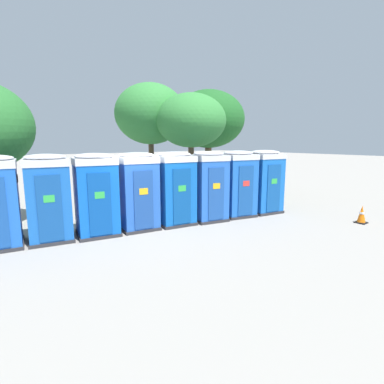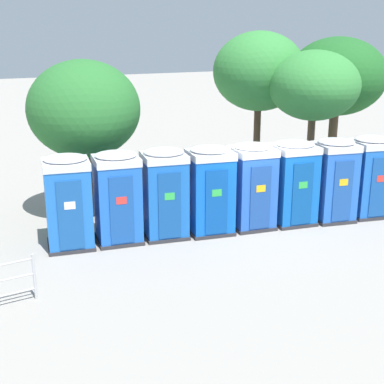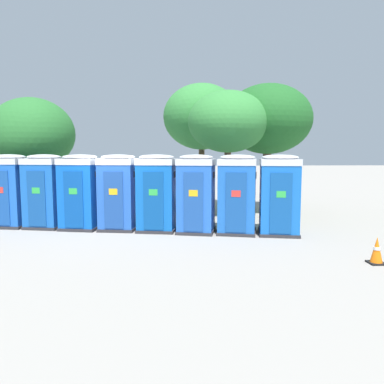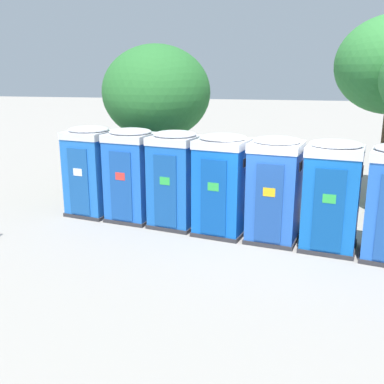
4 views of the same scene
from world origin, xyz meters
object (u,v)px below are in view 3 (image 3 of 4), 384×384
Objects in this scene: portapotty_7 at (237,194)px; street_tree_1 at (268,120)px; portapotty_2 at (45,191)px; portapotty_4 at (119,192)px; portapotty_1 at (10,190)px; portapotty_6 at (196,193)px; street_tree_3 at (228,122)px; street_tree_0 at (33,134)px; street_tree_2 at (202,117)px; traffic_cone at (377,251)px; portapotty_8 at (279,194)px; portapotty_3 at (81,191)px; portapotty_5 at (157,192)px.

street_tree_1 is (1.97, 3.98, 2.69)m from portapotty_7.
street_tree_1 is at bearing 17.68° from portapotty_2.
portapotty_4 and portapotty_7 have the same top height.
portapotty_1 is 6.61m from portapotty_6.
portapotty_6 is 4.10m from street_tree_3.
street_tree_0 is 0.89× the size of street_tree_1.
street_tree_3 reaches higher than portapotty_1.
street_tree_2 is at bearing 27.70° from portapotty_1.
street_tree_3 reaches higher than portapotty_6.
portapotty_1 is 1.00× the size of portapotty_4.
portapotty_7 is at bearing -11.13° from portapotty_1.
portapotty_8 is at bearing 113.28° from traffic_cone.
portapotty_3 is 0.50× the size of street_tree_3.
portapotty_7 is at bearing -11.49° from portapotty_5.
portapotty_7 is at bearing -10.75° from portapotty_3.
portapotty_7 is 6.02m from street_tree_2.
portapotty_3 is 6.26m from street_tree_3.
portapotty_4 reaches higher than traffic_cone.
street_tree_1 is (9.81, -0.11, 0.63)m from street_tree_0.
traffic_cone is at bearing -68.51° from street_tree_2.
portapotty_3 and portapotty_4 have the same top height.
portapotty_2 is at bearing 168.87° from portapotty_5.
portapotty_6 is (5.17, -1.09, 0.00)m from portapotty_2.
portapotty_6 is at bearing 171.13° from portapotty_7.
traffic_cone is (2.56, -6.61, -3.48)m from street_tree_3.
portapotty_1 is at bearing -165.87° from street_tree_1.
traffic_cone is (0.73, -7.49, -3.67)m from street_tree_1.
portapotty_6 is at bearing -11.87° from portapotty_2.
portapotty_4 is 7.92m from traffic_cone.
portapotty_5 is at bearing -142.81° from street_tree_1.
portapotty_4 and portapotty_6 have the same top height.
portapotty_7 is (6.48, -1.29, -0.00)m from portapotty_2.
portapotty_2 is 7.31m from street_tree_3.
traffic_cone is at bearing -84.40° from street_tree_1.
portapotty_7 is 1.00× the size of portapotty_8.
street_tree_2 is at bearing 155.34° from street_tree_1.
street_tree_0 is at bearing 145.81° from portapotty_5.
portapotty_7 is at bearing -11.43° from portapotty_4.
portapotty_3 is 4.57m from street_tree_0.
street_tree_2 is at bearing 68.51° from portapotty_5.
street_tree_0 is 13.35m from traffic_cone.
street_tree_3 is (7.98, -0.99, 0.45)m from street_tree_0.
street_tree_0 is at bearing 130.43° from portapotty_3.
portapotty_8 is at bearing -9.90° from portapotty_6.
street_tree_0 is at bearing -170.93° from street_tree_2.
street_tree_0 is (-2.65, 3.11, 2.06)m from portapotty_3.
portapotty_3 is at bearing 150.33° from traffic_cone.
portapotty_4 is 1.00× the size of portapotty_6.
portapotty_8 is 10.32m from street_tree_0.
street_tree_0 reaches higher than portapotty_6.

